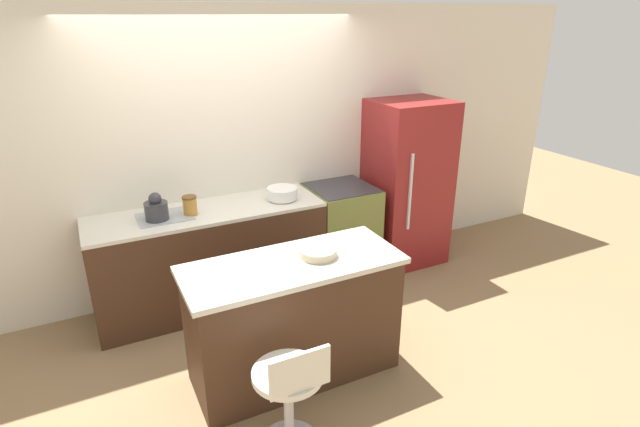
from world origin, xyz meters
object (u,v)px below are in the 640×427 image
Objects in this scene: mixing_bowl at (282,193)px; kettle at (156,209)px; oven_range at (341,231)px; refrigerator at (407,183)px; stool_chair at (290,396)px.

kettle is at bearing 180.00° from mixing_bowl.
oven_range is at bearing 1.24° from kettle.
kettle is 0.84× the size of mixing_bowl.
oven_range is 1.84m from kettle.
oven_range is 0.54× the size of refrigerator.
mixing_bowl is (-1.41, -0.02, 0.13)m from refrigerator.
refrigerator reaches higher than oven_range.
refrigerator is 2.86m from stool_chair.
stool_chair is (-1.36, -1.86, -0.06)m from oven_range.
kettle is at bearing -179.48° from refrigerator.
kettle is (-0.38, 1.83, 0.62)m from stool_chair.
oven_range is 1.13× the size of stool_chair.
refrigerator is at bearing 40.90° from stool_chair.
mixing_bowl is at bearing 0.00° from kettle.
mixing_bowl is at bearing -179.07° from refrigerator.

